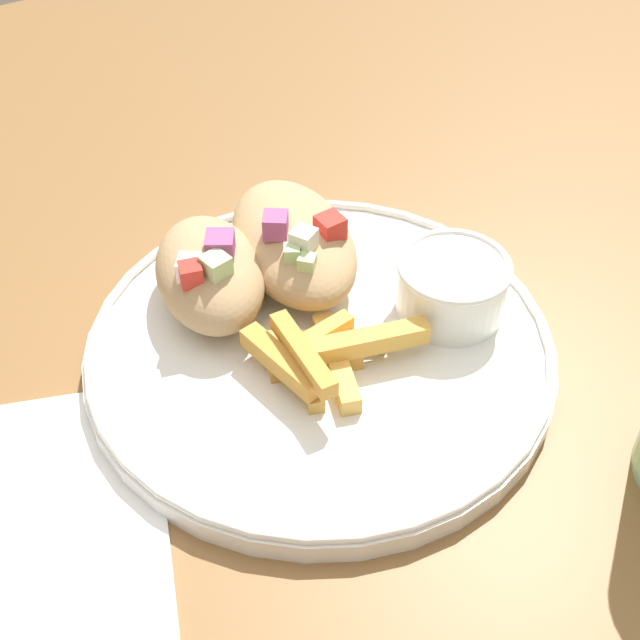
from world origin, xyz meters
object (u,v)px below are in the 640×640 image
fries_pile (321,354)px  sauce_ramekin (452,284)px  plate (320,348)px  pita_sandwich_near (210,273)px  pita_sandwich_far (294,242)px

fries_pile → sauce_ramekin: size_ratio=1.41×
plate → sauce_ramekin: (0.02, 0.09, 0.03)m
plate → pita_sandwich_near: (-0.07, -0.04, 0.03)m
pita_sandwich_near → pita_sandwich_far: same height
pita_sandwich_near → pita_sandwich_far: bearing=105.7°
plate → fries_pile: (0.02, -0.01, 0.02)m
fries_pile → plate: bearing=151.1°
pita_sandwich_near → sauce_ramekin: (0.09, 0.13, -0.00)m
fries_pile → sauce_ramekin: (-0.00, 0.10, 0.01)m
plate → sauce_ramekin: bearing=79.0°
plate → sauce_ramekin: sauce_ramekin is taller
fries_pile → pita_sandwich_near: bearing=-160.7°
pita_sandwich_far → sauce_ramekin: (0.09, 0.07, -0.00)m
pita_sandwich_near → fries_pile: 0.09m
plate → pita_sandwich_far: bearing=163.1°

